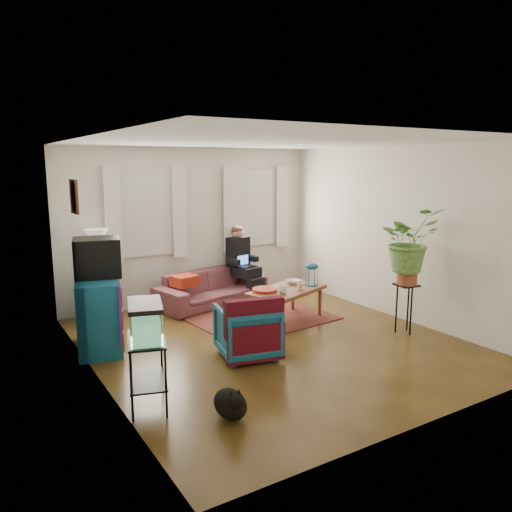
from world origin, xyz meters
TOP-DOWN VIEW (x-y plane):
  - floor at (0.00, 0.00)m, footprint 4.50×5.00m
  - ceiling at (0.00, 0.00)m, footprint 4.50×5.00m
  - wall_back at (0.00, 2.50)m, footprint 4.50×0.01m
  - wall_front at (0.00, -2.50)m, footprint 4.50×0.01m
  - wall_left at (-2.25, 0.00)m, footprint 0.01×5.00m
  - wall_right at (2.25, 0.00)m, footprint 0.01×5.00m
  - window_left at (-0.80, 2.48)m, footprint 1.08×0.04m
  - window_right at (1.25, 2.48)m, footprint 1.08×0.04m
  - curtains_left at (-0.80, 2.40)m, footprint 1.36×0.06m
  - curtains_right at (1.25, 2.40)m, footprint 1.36×0.06m
  - picture_frame at (-2.21, 0.85)m, footprint 0.04×0.32m
  - area_rug at (0.43, 0.98)m, footprint 2.15×1.79m
  - sofa at (0.14, 2.05)m, footprint 2.06×1.19m
  - seated_person at (0.82, 2.21)m, footprint 0.61×0.69m
  - side_table at (-1.65, 2.29)m, footprint 0.51×0.51m
  - table_lamp at (-1.65, 2.29)m, footprint 0.38×0.38m
  - dresser at (-1.99, 0.98)m, footprint 0.73×1.11m
  - crt_tv at (-1.95, 1.07)m, footprint 0.67×0.63m
  - aquarium_stand at (-2.00, -0.86)m, footprint 0.51×0.69m
  - aquarium at (-2.00, -0.86)m, footprint 0.46×0.63m
  - black_cat at (-1.44, -1.49)m, footprint 0.38×0.48m
  - armchair at (-0.52, -0.25)m, footprint 0.81×0.77m
  - serape_throw at (-0.58, -0.52)m, footprint 0.73×0.31m
  - coffee_table at (0.69, 0.64)m, footprint 1.36×1.03m
  - cup_a at (0.47, 0.44)m, footprint 0.17×0.17m
  - cup_b at (0.81, 0.47)m, footprint 0.14×0.14m
  - bowl at (0.96, 0.85)m, footprint 0.30×0.30m
  - snack_tray at (0.32, 0.68)m, footprint 0.48×0.48m
  - birdcage at (1.14, 0.62)m, footprint 0.25×0.25m
  - plant_stand at (1.79, -0.65)m, footprint 0.33×0.33m
  - potted_plant at (1.79, -0.65)m, footprint 0.87×0.77m

SIDE VIEW (x-z plane):
  - floor at x=0.00m, z-range -0.01..0.01m
  - area_rug at x=0.43m, z-range 0.00..0.01m
  - black_cat at x=-1.44m, z-range 0.00..0.36m
  - coffee_table at x=0.69m, z-range 0.00..0.50m
  - aquarium_stand at x=-2.00m, z-range 0.00..0.69m
  - plant_stand at x=1.79m, z-range 0.00..0.70m
  - armchair at x=-0.52m, z-range 0.00..0.71m
  - side_table at x=-1.65m, z-range 0.00..0.72m
  - sofa at x=0.14m, z-range 0.00..0.76m
  - dresser at x=-1.99m, z-range 0.00..0.92m
  - serape_throw at x=-0.58m, z-range 0.21..0.79m
  - snack_tray at x=0.32m, z-range 0.50..0.54m
  - bowl at x=0.96m, z-range 0.50..0.56m
  - cup_b at x=0.81m, z-range 0.50..0.60m
  - cup_a at x=0.47m, z-range 0.50..0.61m
  - seated_person at x=0.82m, z-range 0.00..1.15m
  - birdcage at x=1.14m, z-range 0.50..0.85m
  - aquarium at x=-2.00m, z-range 0.69..1.05m
  - table_lamp at x=-1.65m, z-range 0.70..1.36m
  - crt_tv at x=-1.95m, z-range 0.92..1.41m
  - potted_plant at x=1.79m, z-range 0.74..1.62m
  - wall_back at x=0.00m, z-range 0.00..2.60m
  - wall_front at x=0.00m, z-range 0.00..2.60m
  - wall_left at x=-2.25m, z-range 0.00..2.60m
  - wall_right at x=2.25m, z-range 0.00..2.60m
  - curtains_left at x=-0.80m, z-range 0.80..2.30m
  - curtains_right at x=1.25m, z-range 0.80..2.30m
  - window_left at x=-0.80m, z-range 0.86..2.24m
  - window_right at x=1.25m, z-range 0.86..2.24m
  - picture_frame at x=-2.21m, z-range 1.75..2.15m
  - ceiling at x=0.00m, z-range 2.60..2.60m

